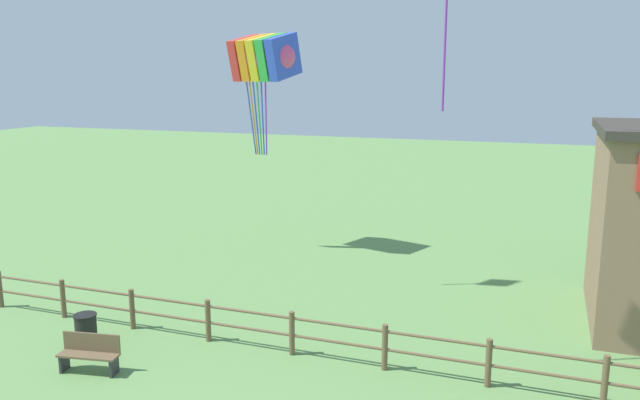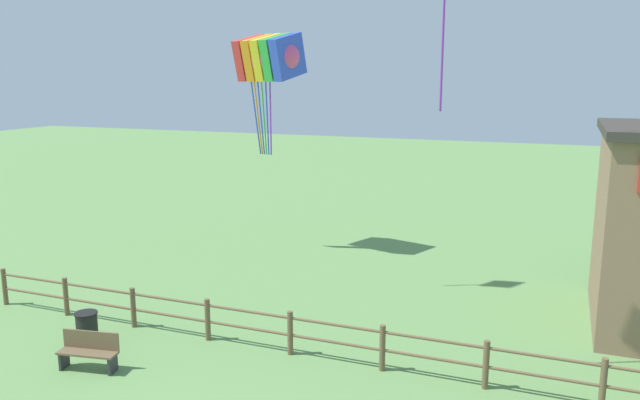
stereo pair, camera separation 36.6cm
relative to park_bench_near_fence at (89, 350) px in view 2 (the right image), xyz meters
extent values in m
cylinder|color=brown|center=(-5.32, 2.44, 0.09)|extent=(0.14, 0.14, 1.11)
cylinder|color=brown|center=(-2.98, 2.44, 0.09)|extent=(0.14, 0.14, 1.11)
cylinder|color=brown|center=(-0.64, 2.44, 0.09)|extent=(0.14, 0.14, 1.11)
cylinder|color=brown|center=(1.70, 2.44, 0.09)|extent=(0.14, 0.14, 1.11)
cylinder|color=brown|center=(4.04, 2.44, 0.09)|extent=(0.14, 0.14, 1.11)
cylinder|color=brown|center=(6.38, 2.44, 0.09)|extent=(0.14, 0.14, 1.11)
cylinder|color=brown|center=(8.72, 2.44, 0.09)|extent=(0.14, 0.14, 1.11)
cylinder|color=brown|center=(11.06, 2.44, 0.09)|extent=(0.14, 0.14, 1.11)
cylinder|color=brown|center=(4.04, 2.44, 0.48)|extent=(18.71, 0.07, 0.07)
cylinder|color=brown|center=(4.04, 2.44, 0.03)|extent=(18.71, 0.07, 0.07)
cube|color=brown|center=(0.01, -0.07, -0.04)|extent=(1.46, 0.64, 0.05)
cube|color=brown|center=(-0.02, 0.11, 0.21)|extent=(1.40, 0.29, 0.44)
cube|color=#2D2D33|center=(-0.60, -0.17, -0.27)|extent=(0.12, 0.36, 0.41)
cube|color=#2D2D33|center=(0.63, 0.04, -0.27)|extent=(0.12, 0.36, 0.41)
cylinder|color=black|center=(-1.21, 1.28, -0.11)|extent=(0.54, 0.54, 0.72)
cylinder|color=black|center=(-1.21, 1.28, 0.27)|extent=(0.59, 0.59, 0.04)
ellipsoid|color=#E54C8C|center=(-0.57, 10.96, 6.96)|extent=(3.07, 2.43, 1.77)
cube|color=red|center=(-1.45, 11.20, 6.96)|extent=(0.85, 1.84, 1.81)
cube|color=orange|center=(-1.01, 11.08, 6.96)|extent=(0.85, 1.84, 1.81)
cube|color=yellow|center=(-0.57, 10.96, 6.96)|extent=(0.85, 1.84, 1.81)
cube|color=green|center=(-0.13, 10.84, 6.96)|extent=(0.85, 1.84, 1.81)
cube|color=blue|center=(0.31, 10.71, 6.96)|extent=(0.85, 1.84, 1.81)
cylinder|color=blue|center=(-1.09, 10.77, 4.78)|extent=(0.25, 0.45, 2.99)
cylinder|color=orange|center=(-0.98, 10.75, 4.78)|extent=(0.18, 0.47, 2.99)
cylinder|color=blue|center=(-0.85, 10.73, 4.78)|extent=(0.10, 0.48, 2.99)
cylinder|color=green|center=(-0.72, 10.72, 4.78)|extent=(0.10, 0.48, 2.99)
cylinder|color=blue|center=(-0.58, 10.72, 4.78)|extent=(0.18, 0.47, 2.99)
cylinder|color=purple|center=(-0.44, 10.72, 4.78)|extent=(0.25, 0.45, 2.99)
cylinder|color=purple|center=(7.43, 2.87, 6.73)|extent=(0.05, 0.05, 2.40)
camera|label=1|loc=(9.62, -10.76, 6.27)|focal=35.00mm
camera|label=2|loc=(9.97, -10.63, 6.27)|focal=35.00mm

